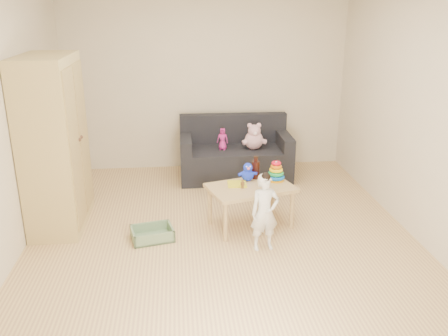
{
  "coord_description": "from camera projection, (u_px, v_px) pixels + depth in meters",
  "views": [
    {
      "loc": [
        -0.44,
        -4.52,
        2.33
      ],
      "look_at": [
        0.05,
        0.25,
        0.65
      ],
      "focal_mm": 38.0,
      "sensor_mm": 36.0,
      "label": 1
    }
  ],
  "objects": [
    {
      "name": "room",
      "position": [
        222.0,
        114.0,
        4.62
      ],
      "size": [
        4.5,
        4.5,
        4.5
      ],
      "color": "#DBB876",
      "rests_on": "ground"
    },
    {
      "name": "wardrobe",
      "position": [
        54.0,
        144.0,
        5.0
      ],
      "size": [
        0.51,
        1.02,
        1.84
      ],
      "primitive_type": "cube",
      "color": "tan",
      "rests_on": "ground"
    },
    {
      "name": "sofa",
      "position": [
        235.0,
        163.0,
        6.6
      ],
      "size": [
        1.52,
        0.77,
        0.43
      ],
      "primitive_type": "cube",
      "rotation": [
        0.0,
        0.0,
        -0.01
      ],
      "color": "black",
      "rests_on": "ground"
    },
    {
      "name": "play_table",
      "position": [
        250.0,
        206.0,
        5.15
      ],
      "size": [
        1.01,
        0.79,
        0.47
      ],
      "primitive_type": "cube",
      "rotation": [
        0.0,
        0.0,
        0.29
      ],
      "color": "tan",
      "rests_on": "ground"
    },
    {
      "name": "storage_bin",
      "position": [
        152.0,
        233.0,
        4.91
      ],
      "size": [
        0.48,
        0.4,
        0.13
      ],
      "primitive_type": null,
      "rotation": [
        0.0,
        0.0,
        0.22
      ],
      "color": "gray",
      "rests_on": "ground"
    },
    {
      "name": "toddler",
      "position": [
        265.0,
        213.0,
        4.62
      ],
      "size": [
        0.3,
        0.22,
        0.76
      ],
      "primitive_type": "imported",
      "rotation": [
        0.0,
        0.0,
        0.13
      ],
      "color": "white",
      "rests_on": "ground"
    },
    {
      "name": "pink_bear",
      "position": [
        254.0,
        138.0,
        6.46
      ],
      "size": [
        0.32,
        0.3,
        0.31
      ],
      "primitive_type": null,
      "rotation": [
        0.0,
        0.0,
        0.28
      ],
      "color": "#E9ACBC",
      "rests_on": "sofa"
    },
    {
      "name": "doll",
      "position": [
        223.0,
        139.0,
        6.43
      ],
      "size": [
        0.17,
        0.14,
        0.3
      ],
      "primitive_type": "imported",
      "rotation": [
        0.0,
        0.0,
        -0.3
      ],
      "color": "#C82588",
      "rests_on": "sofa"
    },
    {
      "name": "ring_stacker",
      "position": [
        276.0,
        173.0,
        5.2
      ],
      "size": [
        0.2,
        0.2,
        0.22
      ],
      "color": "#E89E0C",
      "rests_on": "play_table"
    },
    {
      "name": "brown_bottle",
      "position": [
        256.0,
        169.0,
        5.27
      ],
      "size": [
        0.09,
        0.09,
        0.26
      ],
      "color": "black",
      "rests_on": "play_table"
    },
    {
      "name": "blue_plush",
      "position": [
        248.0,
        172.0,
        5.2
      ],
      "size": [
        0.21,
        0.2,
        0.21
      ],
      "primitive_type": null,
      "rotation": [
        0.0,
        0.0,
        0.41
      ],
      "color": "#1C36FF",
      "rests_on": "play_table"
    },
    {
      "name": "wooden_figure",
      "position": [
        243.0,
        184.0,
        4.99
      ],
      "size": [
        0.05,
        0.05,
        0.1
      ],
      "primitive_type": null,
      "rotation": [
        0.0,
        0.0,
        0.46
      ],
      "color": "brown",
      "rests_on": "play_table"
    },
    {
      "name": "yellow_book",
      "position": [
        237.0,
        184.0,
        5.11
      ],
      "size": [
        0.21,
        0.21,
        0.02
      ],
      "primitive_type": "cube",
      "rotation": [
        0.0,
        0.0,
        -0.05
      ],
      "color": "gold",
      "rests_on": "play_table"
    }
  ]
}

